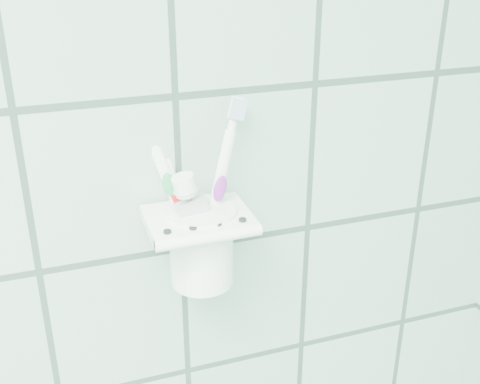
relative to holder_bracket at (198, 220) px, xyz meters
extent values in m
cube|color=white|center=(0.00, 0.04, -0.01)|extent=(0.04, 0.02, 0.03)
cube|color=white|center=(0.00, 0.00, 0.00)|extent=(0.11, 0.08, 0.01)
cylinder|color=white|center=(0.00, -0.04, 0.00)|extent=(0.11, 0.01, 0.01)
cylinder|color=black|center=(-0.04, -0.03, 0.01)|extent=(0.01, 0.01, 0.00)
cylinder|color=black|center=(-0.01, -0.03, 0.01)|extent=(0.01, 0.01, 0.00)
cylinder|color=black|center=(0.01, -0.03, 0.01)|extent=(0.01, 0.01, 0.00)
cylinder|color=black|center=(0.04, -0.03, 0.01)|extent=(0.01, 0.01, 0.00)
cylinder|color=white|center=(0.00, 0.00, -0.03)|extent=(0.07, 0.07, 0.09)
cylinder|color=white|center=(0.00, 0.00, 0.01)|extent=(0.08, 0.08, 0.01)
cylinder|color=black|center=(0.00, 0.00, 0.01)|extent=(0.06, 0.06, 0.00)
cylinder|color=white|center=(0.01, 0.01, 0.02)|extent=(0.06, 0.06, 0.16)
cylinder|color=white|center=(0.01, 0.01, 0.11)|extent=(0.02, 0.02, 0.03)
cube|color=silver|center=(0.01, 0.00, 0.13)|extent=(0.02, 0.02, 0.03)
cube|color=white|center=(0.01, 0.01, 0.13)|extent=(0.02, 0.01, 0.03)
ellipsoid|color=green|center=(0.01, 0.00, 0.04)|extent=(0.02, 0.01, 0.03)
cylinder|color=white|center=(0.00, 0.00, 0.01)|extent=(0.03, 0.08, 0.15)
cylinder|color=white|center=(0.00, 0.00, 0.10)|extent=(0.01, 0.02, 0.02)
cube|color=silver|center=(0.00, -0.01, 0.11)|extent=(0.02, 0.02, 0.02)
cube|color=white|center=(0.00, 0.00, 0.11)|extent=(0.02, 0.01, 0.02)
ellipsoid|color=red|center=(0.00, -0.01, 0.03)|extent=(0.02, 0.02, 0.03)
cylinder|color=white|center=(0.00, 0.00, 0.01)|extent=(0.06, 0.04, 0.16)
cylinder|color=white|center=(0.00, 0.00, 0.11)|extent=(0.02, 0.01, 0.02)
cube|color=silver|center=(0.00, -0.01, 0.12)|extent=(0.02, 0.01, 0.03)
cube|color=white|center=(0.00, 0.00, 0.12)|extent=(0.02, 0.01, 0.03)
ellipsoid|color=purple|center=(0.00, -0.01, 0.03)|extent=(0.02, 0.01, 0.03)
cube|color=silver|center=(0.01, 0.00, -0.02)|extent=(0.06, 0.02, 0.10)
cube|color=silver|center=(0.01, 0.00, -0.07)|extent=(0.04, 0.01, 0.02)
cone|color=silver|center=(0.01, 0.00, 0.03)|extent=(0.03, 0.03, 0.02)
cylinder|color=white|center=(0.01, 0.00, 0.05)|extent=(0.03, 0.03, 0.03)
camera|label=1|loc=(-0.14, -0.56, 0.30)|focal=45.00mm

